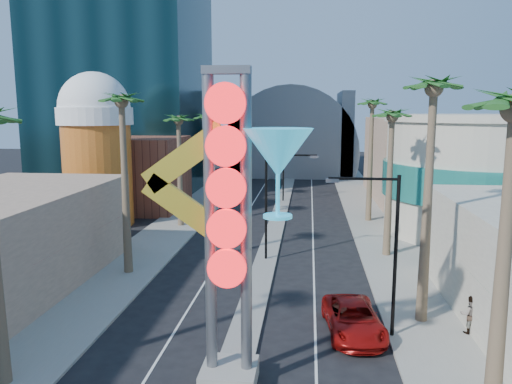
# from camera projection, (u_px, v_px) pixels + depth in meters

# --- Properties ---
(sidewalk_west) EXTENTS (5.00, 100.00, 0.15)m
(sidewalk_west) POSITION_uv_depth(u_px,v_px,m) (188.00, 215.00, 52.51)
(sidewalk_west) COLOR gray
(sidewalk_west) RESTS_ON ground
(sidewalk_east) EXTENTS (5.00, 100.00, 0.15)m
(sidewalk_east) POSITION_uv_depth(u_px,v_px,m) (372.00, 219.00, 50.52)
(sidewalk_east) COLOR gray
(sidewalk_east) RESTS_ON ground
(median) EXTENTS (1.60, 84.00, 0.15)m
(median) POSITION_uv_depth(u_px,v_px,m) (280.00, 211.00, 54.46)
(median) COLOR gray
(median) RESTS_ON ground
(hotel_tower) EXTENTS (20.00, 20.00, 50.00)m
(hotel_tower) POSITION_uv_depth(u_px,v_px,m) (123.00, 4.00, 66.46)
(hotel_tower) COLOR black
(hotel_tower) RESTS_ON ground
(brick_filler_west) EXTENTS (10.00, 10.00, 8.00)m
(brick_filler_west) POSITION_uv_depth(u_px,v_px,m) (137.00, 173.00, 55.50)
(brick_filler_west) COLOR brown
(brick_filler_west) RESTS_ON ground
(filler_east) EXTENTS (10.00, 20.00, 10.00)m
(filler_east) POSITION_uv_depth(u_px,v_px,m) (414.00, 159.00, 61.79)
(filler_east) COLOR #9C7C65
(filler_east) RESTS_ON ground
(beer_mug) EXTENTS (7.00, 7.00, 14.50)m
(beer_mug) POSITION_uv_depth(u_px,v_px,m) (96.00, 143.00, 47.13)
(beer_mug) COLOR #B54518
(beer_mug) RESTS_ON ground
(turquoise_building) EXTENTS (16.60, 16.60, 10.60)m
(turquoise_building) POSITION_uv_depth(u_px,v_px,m) (479.00, 176.00, 43.88)
(turquoise_building) COLOR #B0A895
(turquoise_building) RESTS_ON ground
(canopy) EXTENTS (22.00, 16.00, 22.00)m
(canopy) POSITION_uv_depth(u_px,v_px,m) (292.00, 149.00, 87.13)
(canopy) COLOR slate
(canopy) RESTS_ON ground
(neon_sign) EXTENTS (6.53, 2.60, 12.55)m
(neon_sign) POSITION_uv_depth(u_px,v_px,m) (249.00, 208.00, 18.82)
(neon_sign) COLOR gray
(neon_sign) RESTS_ON ground
(streetlight_0) EXTENTS (3.79, 0.25, 8.00)m
(streetlight_0) POSITION_uv_depth(u_px,v_px,m) (274.00, 195.00, 35.96)
(streetlight_0) COLOR black
(streetlight_0) RESTS_ON ground
(streetlight_1) EXTENTS (3.79, 0.25, 8.00)m
(streetlight_1) POSITION_uv_depth(u_px,v_px,m) (279.00, 162.00, 59.62)
(streetlight_1) COLOR black
(streetlight_1) RESTS_ON ground
(streetlight_2) EXTENTS (3.45, 0.25, 8.00)m
(streetlight_2) POSITION_uv_depth(u_px,v_px,m) (386.00, 241.00, 23.55)
(streetlight_2) COLOR black
(streetlight_2) RESTS_ON ground
(palm_1) EXTENTS (2.40, 2.40, 12.70)m
(palm_1) POSITION_uv_depth(u_px,v_px,m) (122.00, 112.00, 32.07)
(palm_1) COLOR brown
(palm_1) RESTS_ON ground
(palm_2) EXTENTS (2.40, 2.40, 11.20)m
(palm_2) POSITION_uv_depth(u_px,v_px,m) (179.00, 126.00, 46.03)
(palm_2) COLOR brown
(palm_2) RESTS_ON ground
(palm_3) EXTENTS (2.40, 2.40, 11.20)m
(palm_3) POSITION_uv_depth(u_px,v_px,m) (205.00, 123.00, 57.80)
(palm_3) COLOR brown
(palm_3) RESTS_ON ground
(palm_5) EXTENTS (2.40, 2.40, 13.20)m
(palm_5) POSITION_uv_depth(u_px,v_px,m) (433.00, 104.00, 24.23)
(palm_5) COLOR brown
(palm_5) RESTS_ON ground
(palm_6) EXTENTS (2.40, 2.40, 11.70)m
(palm_6) POSITION_uv_depth(u_px,v_px,m) (392.00, 124.00, 36.22)
(palm_6) COLOR brown
(palm_6) RESTS_ON ground
(palm_7) EXTENTS (2.40, 2.40, 12.70)m
(palm_7) POSITION_uv_depth(u_px,v_px,m) (372.00, 112.00, 47.85)
(palm_7) COLOR brown
(palm_7) RESTS_ON ground
(red_pickup) EXTENTS (3.12, 5.79, 1.54)m
(red_pickup) POSITION_uv_depth(u_px,v_px,m) (353.00, 319.00, 24.62)
(red_pickup) COLOR #A50F0C
(red_pickup) RESTS_ON ground
(pedestrian_b) EXTENTS (0.96, 0.76, 1.91)m
(pedestrian_b) POSITION_uv_depth(u_px,v_px,m) (470.00, 315.00, 24.31)
(pedestrian_b) COLOR gray
(pedestrian_b) RESTS_ON sidewalk_east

